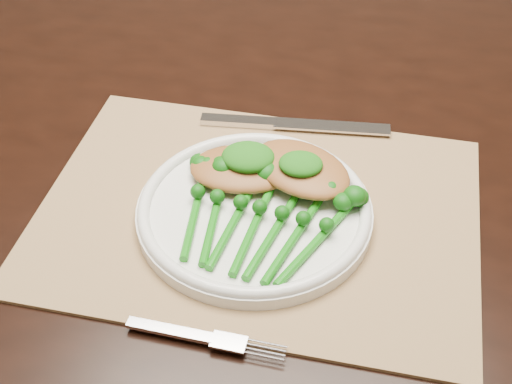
# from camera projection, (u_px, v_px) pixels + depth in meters

# --- Properties ---
(floor) EXTENTS (4.00, 4.00, 0.00)m
(floor) POSITION_uv_depth(u_px,v_px,m) (198.00, 367.00, 1.50)
(floor) COLOR #52371C
(floor) RESTS_ON ground
(dining_table) EXTENTS (1.68, 1.05, 0.75)m
(dining_table) POSITION_uv_depth(u_px,v_px,m) (253.00, 297.00, 1.15)
(dining_table) COLOR black
(dining_table) RESTS_ON ground
(placemat) EXTENTS (0.50, 0.39, 0.00)m
(placemat) POSITION_uv_depth(u_px,v_px,m) (258.00, 212.00, 0.76)
(placemat) COLOR #95734C
(placemat) RESTS_ON dining_table
(dinner_plate) EXTENTS (0.25, 0.25, 0.02)m
(dinner_plate) POSITION_uv_depth(u_px,v_px,m) (254.00, 210.00, 0.74)
(dinner_plate) COLOR white
(dinner_plate) RESTS_ON placemat
(knife) EXTENTS (0.23, 0.02, 0.01)m
(knife) POSITION_uv_depth(u_px,v_px,m) (276.00, 123.00, 0.87)
(knife) COLOR silver
(knife) RESTS_ON placemat
(fork) EXTENTS (0.15, 0.03, 0.00)m
(fork) POSITION_uv_depth(u_px,v_px,m) (216.00, 340.00, 0.63)
(fork) COLOR silver
(fork) RESTS_ON placemat
(chicken_fillet_left) EXTENTS (0.12, 0.09, 0.02)m
(chicken_fillet_left) POSITION_uv_depth(u_px,v_px,m) (242.00, 169.00, 0.77)
(chicken_fillet_left) COLOR #995D2C
(chicken_fillet_left) RESTS_ON dinner_plate
(chicken_fillet_right) EXTENTS (0.14, 0.13, 0.02)m
(chicken_fillet_right) POSITION_uv_depth(u_px,v_px,m) (301.00, 168.00, 0.76)
(chicken_fillet_right) COLOR #995D2C
(chicken_fillet_right) RESTS_ON dinner_plate
(pesto_dollop_left) EXTENTS (0.06, 0.05, 0.02)m
(pesto_dollop_left) POSITION_uv_depth(u_px,v_px,m) (248.00, 157.00, 0.76)
(pesto_dollop_left) COLOR #0F4B0A
(pesto_dollop_left) RESTS_ON chicken_fillet_left
(pesto_dollop_right) EXTENTS (0.05, 0.04, 0.02)m
(pesto_dollop_right) POSITION_uv_depth(u_px,v_px,m) (301.00, 164.00, 0.75)
(pesto_dollop_right) COLOR #0F4B0A
(pesto_dollop_right) RESTS_ON chicken_fillet_right
(broccolini_bundle) EXTENTS (0.19, 0.20, 0.04)m
(broccolini_bundle) POSITION_uv_depth(u_px,v_px,m) (254.00, 227.00, 0.72)
(broccolini_bundle) COLOR #126A0E
(broccolini_bundle) RESTS_ON dinner_plate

